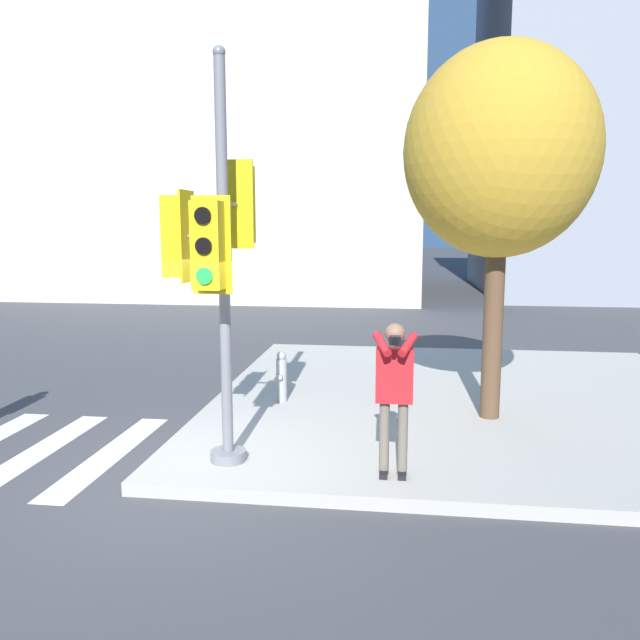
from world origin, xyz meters
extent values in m
plane|color=#424244|center=(0.00, 0.00, 0.00)|extent=(160.00, 160.00, 0.00)
cube|color=#ADA89E|center=(3.50, 3.50, 0.08)|extent=(8.00, 8.00, 0.15)
cube|color=silver|center=(-1.20, 0.67, 0.00)|extent=(0.40, 2.93, 0.01)
cube|color=silver|center=(-2.15, 0.67, 0.00)|extent=(0.40, 2.93, 0.01)
cylinder|color=slate|center=(0.45, 0.28, 0.21)|extent=(0.41, 0.41, 0.12)
cylinder|color=slate|center=(0.45, 0.28, 2.46)|extent=(0.13, 0.13, 4.38)
sphere|color=slate|center=(0.45, 0.28, 4.69)|extent=(0.14, 0.14, 0.14)
cylinder|color=slate|center=(0.48, 0.53, 3.11)|extent=(0.09, 0.37, 0.05)
cube|color=yellow|center=(0.51, 0.83, 3.11)|extent=(0.32, 0.27, 0.90)
cube|color=yellow|center=(0.49, 0.70, 3.11)|extent=(0.42, 0.06, 1.02)
cylinder|color=black|center=(0.52, 0.97, 3.41)|extent=(0.17, 0.05, 0.17)
cylinder|color=black|center=(0.52, 0.97, 3.11)|extent=(0.17, 0.05, 0.17)
cylinder|color=green|center=(0.52, 0.97, 2.81)|extent=(0.17, 0.05, 0.17)
cylinder|color=slate|center=(0.45, 0.03, 2.67)|extent=(0.05, 0.37, 0.05)
cube|color=yellow|center=(0.45, -0.27, 2.67)|extent=(0.30, 0.24, 0.90)
cube|color=yellow|center=(0.45, -0.14, 2.67)|extent=(0.42, 0.03, 1.02)
cylinder|color=black|center=(0.45, -0.41, 2.97)|extent=(0.17, 0.03, 0.17)
cylinder|color=black|center=(0.45, -0.41, 2.67)|extent=(0.17, 0.03, 0.17)
cylinder|color=green|center=(0.45, -0.41, 2.37)|extent=(0.17, 0.03, 0.17)
cylinder|color=slate|center=(0.21, 0.29, 2.75)|extent=(0.37, 0.06, 0.05)
cube|color=yellow|center=(-0.10, 0.30, 2.75)|extent=(0.25, 0.31, 0.90)
cube|color=yellow|center=(0.03, 0.30, 2.75)|extent=(0.04, 0.42, 1.02)
cylinder|color=black|center=(-0.23, 0.31, 3.05)|extent=(0.04, 0.17, 0.17)
cylinder|color=black|center=(-0.23, 0.31, 2.75)|extent=(0.04, 0.17, 0.17)
cylinder|color=green|center=(-0.23, 0.31, 2.45)|extent=(0.04, 0.17, 0.17)
cube|color=black|center=(2.27, 0.07, 0.18)|extent=(0.09, 0.24, 0.05)
cube|color=black|center=(2.47, 0.07, 0.18)|extent=(0.09, 0.24, 0.05)
cylinder|color=#6B6051|center=(2.27, 0.13, 0.57)|extent=(0.11, 0.11, 0.83)
cylinder|color=#6B6051|center=(2.47, 0.13, 0.57)|extent=(0.11, 0.11, 0.83)
cube|color=red|center=(2.37, 0.13, 1.27)|extent=(0.40, 0.22, 0.58)
sphere|color=#8C664C|center=(2.37, 0.13, 1.73)|extent=(0.21, 0.21, 0.21)
cube|color=black|center=(2.37, -0.18, 1.71)|extent=(0.12, 0.10, 0.09)
cylinder|color=black|center=(2.37, -0.25, 1.71)|extent=(0.06, 0.08, 0.06)
cylinder|color=red|center=(2.23, -0.01, 1.64)|extent=(0.23, 0.35, 0.23)
cylinder|color=red|center=(2.50, -0.01, 1.64)|extent=(0.23, 0.35, 0.23)
cylinder|color=brown|center=(3.71, 2.41, 1.55)|extent=(0.27, 0.27, 2.80)
ellipsoid|color=#BC8E28|center=(3.71, 2.41, 3.86)|extent=(2.60, 2.60, 2.86)
cylinder|color=#99999E|center=(0.60, 2.82, 0.49)|extent=(0.16, 0.16, 0.67)
sphere|color=#99999E|center=(0.60, 2.82, 0.88)|extent=(0.15, 0.15, 0.15)
cylinder|color=#99999E|center=(0.60, 2.71, 0.57)|extent=(0.07, 0.06, 0.07)
cube|color=beige|center=(-5.18, 20.61, 9.41)|extent=(16.61, 10.40, 18.82)
camera|label=1|loc=(2.42, -6.47, 2.86)|focal=35.00mm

